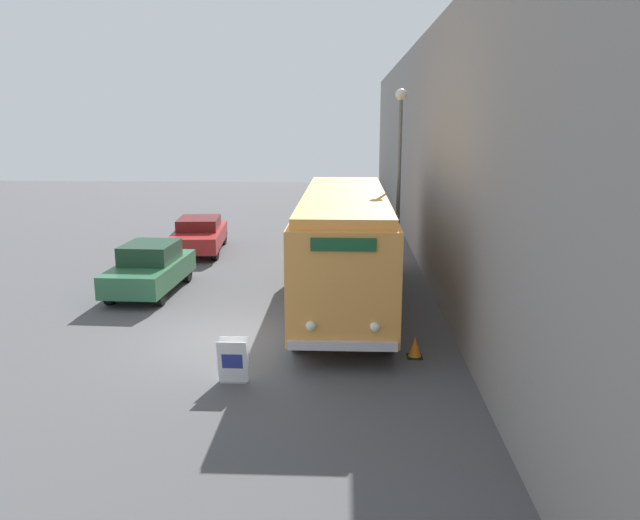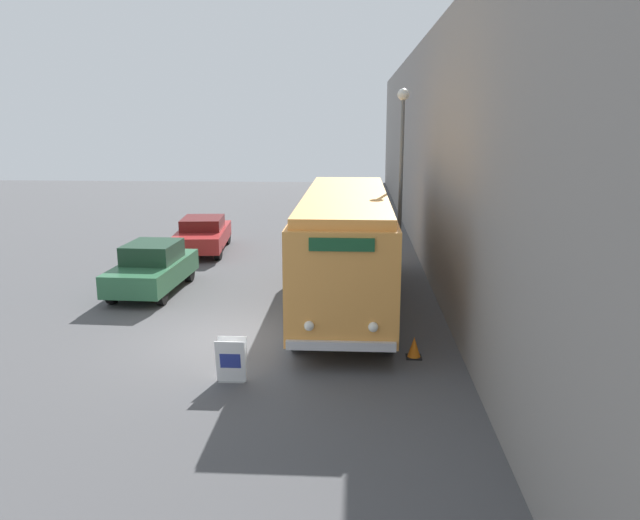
% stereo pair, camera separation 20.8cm
% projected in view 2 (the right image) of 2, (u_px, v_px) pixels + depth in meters
% --- Properties ---
extents(ground_plane, '(80.00, 80.00, 0.00)m').
position_uv_depth(ground_plane, '(233.00, 340.00, 15.60)').
color(ground_plane, '#4C4C4F').
extents(building_wall_right, '(0.30, 60.00, 8.45)m').
position_uv_depth(building_wall_right, '(425.00, 150.00, 24.08)').
color(building_wall_right, gray).
rests_on(building_wall_right, ground_plane).
extents(vintage_bus, '(2.50, 10.29, 3.34)m').
position_uv_depth(vintage_bus, '(346.00, 243.00, 18.13)').
color(vintage_bus, black).
rests_on(vintage_bus, ground_plane).
extents(sign_board, '(0.62, 0.36, 0.95)m').
position_uv_depth(sign_board, '(231.00, 361.00, 13.06)').
color(sign_board, gray).
rests_on(sign_board, ground_plane).
extents(streetlamp, '(0.36, 0.36, 6.32)m').
position_uv_depth(streetlamp, '(401.00, 162.00, 19.45)').
color(streetlamp, '#595E60').
rests_on(streetlamp, ground_plane).
extents(parked_car_near, '(1.94, 4.23, 1.58)m').
position_uv_depth(parked_car_near, '(153.00, 268.00, 19.83)').
color(parked_car_near, black).
rests_on(parked_car_near, ground_plane).
extents(parked_car_mid, '(2.31, 4.70, 1.42)m').
position_uv_depth(parked_car_mid, '(203.00, 234.00, 25.84)').
color(parked_car_mid, black).
rests_on(parked_car_mid, ground_plane).
extents(traffic_cone, '(0.36, 0.36, 0.50)m').
position_uv_depth(traffic_cone, '(414.00, 348.00, 14.41)').
color(traffic_cone, black).
rests_on(traffic_cone, ground_plane).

